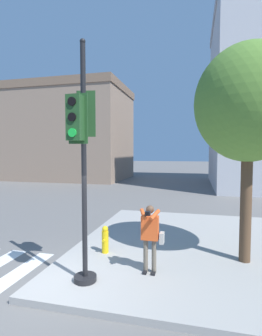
{
  "coord_description": "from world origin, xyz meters",
  "views": [
    {
      "loc": [
        3.04,
        -4.76,
        3.01
      ],
      "look_at": [
        1.6,
        1.06,
        2.64
      ],
      "focal_mm": 28.0,
      "sensor_mm": 36.0,
      "label": 1
    }
  ],
  "objects_px": {
    "person_photographer": "(151,233)",
    "street_tree": "(249,104)",
    "traffic_signal_pole": "(83,147)",
    "fire_hydrant": "(105,239)"
  },
  "relations": [
    {
      "from": "street_tree",
      "to": "traffic_signal_pole",
      "type": "bearing_deg",
      "value": -151.34
    },
    {
      "from": "traffic_signal_pole",
      "to": "fire_hydrant",
      "type": "relative_size",
      "value": 6.81
    },
    {
      "from": "traffic_signal_pole",
      "to": "person_photographer",
      "type": "xyz_separation_m",
      "value": [
        1.36,
        0.76,
        -2.01
      ]
    },
    {
      "from": "person_photographer",
      "to": "fire_hydrant",
      "type": "height_order",
      "value": "person_photographer"
    },
    {
      "from": "fire_hydrant",
      "to": "traffic_signal_pole",
      "type": "bearing_deg",
      "value": -86.7
    },
    {
      "from": "traffic_signal_pole",
      "to": "person_photographer",
      "type": "relative_size",
      "value": 3.26
    },
    {
      "from": "person_photographer",
      "to": "street_tree",
      "type": "height_order",
      "value": "street_tree"
    },
    {
      "from": "street_tree",
      "to": "person_photographer",
      "type": "bearing_deg",
      "value": -151.68
    },
    {
      "from": "traffic_signal_pole",
      "to": "fire_hydrant",
      "type": "height_order",
      "value": "traffic_signal_pole"
    },
    {
      "from": "traffic_signal_pole",
      "to": "person_photographer",
      "type": "bearing_deg",
      "value": 29.23
    }
  ]
}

